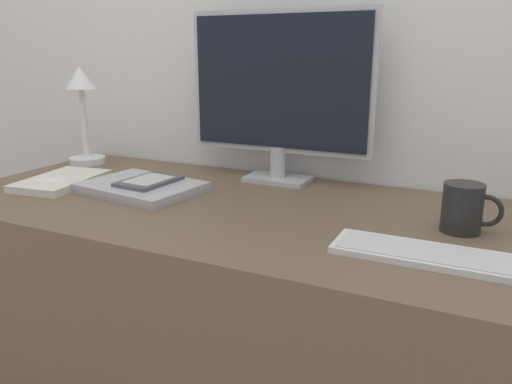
{
  "coord_description": "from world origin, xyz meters",
  "views": [
    {
      "loc": [
        0.49,
        -0.79,
        1.06
      ],
      "look_at": [
        0.04,
        0.14,
        0.77
      ],
      "focal_mm": 35.0,
      "sensor_mm": 36.0,
      "label": 1
    }
  ],
  "objects": [
    {
      "name": "ereader",
      "position": [
        -0.3,
        0.22,
        0.74
      ],
      "size": [
        0.12,
        0.17,
        0.01
      ],
      "color": "#4C4C51",
      "rests_on": "laptop"
    },
    {
      "name": "coffee_mug",
      "position": [
        0.45,
        0.25,
        0.76
      ],
      "size": [
        0.12,
        0.08,
        0.1
      ],
      "color": "black",
      "rests_on": "desk"
    },
    {
      "name": "desk_lamp",
      "position": [
        -0.7,
        0.41,
        0.9
      ],
      "size": [
        0.11,
        0.11,
        0.31
      ],
      "color": "white",
      "rests_on": "desk"
    },
    {
      "name": "keyboard",
      "position": [
        0.41,
        0.08,
        0.72
      ],
      "size": [
        0.32,
        0.11,
        0.01
      ],
      "color": "silver",
      "rests_on": "desk"
    },
    {
      "name": "desk",
      "position": [
        0.0,
        0.22,
        0.36
      ],
      "size": [
        1.57,
        0.66,
        0.71
      ],
      "color": "brown",
      "rests_on": "ground_plane"
    },
    {
      "name": "notebook",
      "position": [
        -0.57,
        0.17,
        0.72
      ],
      "size": [
        0.19,
        0.27,
        0.02
      ],
      "color": "silver",
      "rests_on": "desk"
    },
    {
      "name": "laptop",
      "position": [
        -0.32,
        0.21,
        0.72
      ],
      "size": [
        0.32,
        0.25,
        0.02
      ],
      "color": "#A3A3A8",
      "rests_on": "desk"
    },
    {
      "name": "wall_back",
      "position": [
        0.0,
        0.58,
        1.2
      ],
      "size": [
        3.6,
        0.05,
        2.4
      ],
      "color": "silver",
      "rests_on": "ground_plane"
    },
    {
      "name": "monitor",
      "position": [
        -0.05,
        0.47,
        0.97
      ],
      "size": [
        0.53,
        0.11,
        0.46
      ],
      "color": "#B7B7BC",
      "rests_on": "desk"
    }
  ]
}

